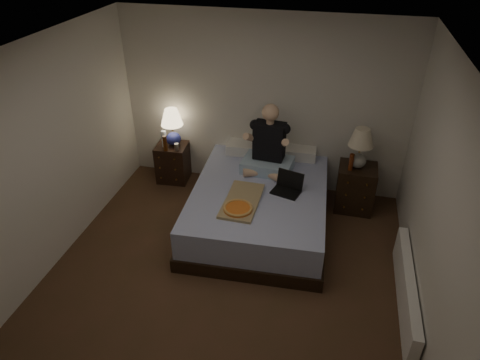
% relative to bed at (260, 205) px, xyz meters
% --- Properties ---
extents(floor, '(4.00, 4.50, 0.00)m').
position_rel_bed_xyz_m(floor, '(-0.18, -1.26, -0.28)').
color(floor, brown).
rests_on(floor, ground).
extents(ceiling, '(4.00, 4.50, 0.00)m').
position_rel_bed_xyz_m(ceiling, '(-0.18, -1.26, 2.22)').
color(ceiling, white).
rests_on(ceiling, ground).
extents(wall_back, '(4.00, 0.00, 2.50)m').
position_rel_bed_xyz_m(wall_back, '(-0.18, 0.99, 0.97)').
color(wall_back, silver).
rests_on(wall_back, ground).
extents(wall_left, '(0.00, 4.50, 2.50)m').
position_rel_bed_xyz_m(wall_left, '(-2.18, -1.26, 0.97)').
color(wall_left, silver).
rests_on(wall_left, ground).
extents(wall_right, '(0.00, 4.50, 2.50)m').
position_rel_bed_xyz_m(wall_right, '(1.82, -1.26, 0.97)').
color(wall_right, silver).
rests_on(wall_right, ground).
extents(bed, '(1.76, 2.29, 0.55)m').
position_rel_bed_xyz_m(bed, '(0.00, 0.00, 0.00)').
color(bed, '#5968B3').
rests_on(bed, floor).
extents(nightstand_left, '(0.48, 0.43, 0.58)m').
position_rel_bed_xyz_m(nightstand_left, '(-1.49, 0.75, 0.01)').
color(nightstand_left, black).
rests_on(nightstand_left, floor).
extents(nightstand_right, '(0.50, 0.45, 0.65)m').
position_rel_bed_xyz_m(nightstand_right, '(1.20, 0.62, 0.05)').
color(nightstand_right, black).
rests_on(nightstand_right, floor).
extents(lamp_left, '(0.40, 0.40, 0.56)m').
position_rel_bed_xyz_m(lamp_left, '(-1.46, 0.79, 0.59)').
color(lamp_left, '#2A329C').
rests_on(lamp_left, nightstand_left).
extents(lamp_right, '(0.34, 0.34, 0.56)m').
position_rel_bed_xyz_m(lamp_right, '(1.18, 0.62, 0.65)').
color(lamp_right, gray).
rests_on(lamp_right, nightstand_right).
extents(water_bottle, '(0.07, 0.07, 0.25)m').
position_rel_bed_xyz_m(water_bottle, '(-1.57, 0.70, 0.43)').
color(water_bottle, white).
rests_on(water_bottle, nightstand_left).
extents(soda_can, '(0.07, 0.07, 0.10)m').
position_rel_bed_xyz_m(soda_can, '(-1.36, 0.64, 0.36)').
color(soda_can, '#AFAFAA').
rests_on(soda_can, nightstand_left).
extents(beer_bottle_left, '(0.06, 0.06, 0.23)m').
position_rel_bed_xyz_m(beer_bottle_left, '(-1.51, 0.58, 0.42)').
color(beer_bottle_left, '#4F250B').
rests_on(beer_bottle_left, nightstand_left).
extents(beer_bottle_right, '(0.06, 0.06, 0.23)m').
position_rel_bed_xyz_m(beer_bottle_right, '(1.09, 0.53, 0.49)').
color(beer_bottle_right, '#5C250D').
rests_on(beer_bottle_right, nightstand_right).
extents(person, '(0.70, 0.58, 0.93)m').
position_rel_bed_xyz_m(person, '(0.01, 0.43, 0.74)').
color(person, black).
rests_on(person, bed).
extents(laptop, '(0.40, 0.36, 0.24)m').
position_rel_bed_xyz_m(laptop, '(0.34, -0.06, 0.40)').
color(laptop, black).
rests_on(laptop, bed).
extents(pizza_box, '(0.42, 0.77, 0.08)m').
position_rel_bed_xyz_m(pizza_box, '(-0.15, -0.58, 0.32)').
color(pizza_box, tan).
rests_on(pizza_box, bed).
extents(radiator, '(0.10, 1.60, 0.40)m').
position_rel_bed_xyz_m(radiator, '(1.75, -1.04, -0.08)').
color(radiator, white).
rests_on(radiator, floor).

